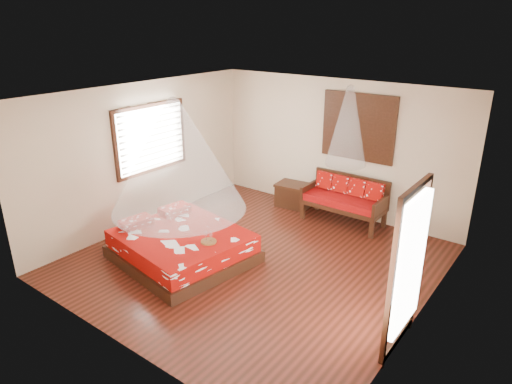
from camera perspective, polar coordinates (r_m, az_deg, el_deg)
room at (r=7.35m, az=-0.05°, el=1.02°), size 5.54×5.54×2.84m
bed at (r=7.97m, az=-9.27°, el=-6.64°), size 2.38×2.21×0.64m
daybed at (r=9.34m, az=11.11°, el=-0.70°), size 1.63×0.73×0.94m
storage_chest at (r=10.06m, az=4.75°, el=-0.35°), size 0.80×0.62×0.51m
shutter_panel at (r=9.24m, az=12.66°, el=7.92°), size 1.52×0.06×1.32m
window_left at (r=9.20m, az=-12.97°, el=6.56°), size 0.10×1.74×1.34m
glazed_door at (r=5.85m, az=18.18°, el=-9.18°), size 0.08×1.02×2.16m
wine_tray at (r=7.45m, az=-5.95°, el=-5.90°), size 0.26×0.26×0.21m
mosquito_net_main at (r=7.36m, az=-9.90°, el=4.42°), size 2.20×2.20×1.80m
mosquito_net_daybed at (r=8.80m, az=11.41°, el=8.05°), size 0.78×0.78×1.50m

